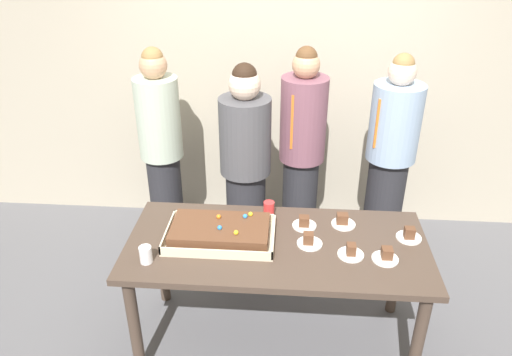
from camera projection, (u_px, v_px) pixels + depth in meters
ground_plane at (275, 338)px, 3.25m from camera, size 12.00×12.00×0.00m
interior_back_panel at (286, 53)px, 3.94m from camera, size 8.00×0.12×3.00m
party_table at (277, 256)px, 2.93m from camera, size 1.78×0.81×0.77m
sheet_cake at (220, 232)px, 2.90m from camera, size 0.65×0.40×0.12m
plated_slice_near_left at (351, 252)px, 2.77m from camera, size 0.15×0.15×0.07m
plated_slice_near_right at (309, 241)px, 2.86m from camera, size 0.15×0.15×0.08m
plated_slice_far_left at (343, 221)px, 3.04m from camera, size 0.15×0.15×0.07m
plated_slice_far_right at (304, 223)px, 3.03m from camera, size 0.15×0.15×0.07m
plated_slice_center_front at (386, 256)px, 2.74m from camera, size 0.15×0.15×0.07m
plated_slice_center_back at (409, 235)px, 2.91m from camera, size 0.15×0.15×0.08m
drink_cup_nearest at (146, 255)px, 2.70m from camera, size 0.07×0.07×0.10m
drink_cup_middle at (269, 209)px, 3.12m from camera, size 0.07×0.07×0.10m
person_serving_front at (246, 171)px, 3.55m from camera, size 0.37×0.37×1.64m
person_green_shirt_behind at (162, 151)px, 3.78m from camera, size 0.33×0.33×1.67m
person_striped_tie_right at (389, 164)px, 3.58m from camera, size 0.36×0.36×1.69m
person_far_right_suit at (302, 155)px, 3.69m from camera, size 0.34×0.34×1.70m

